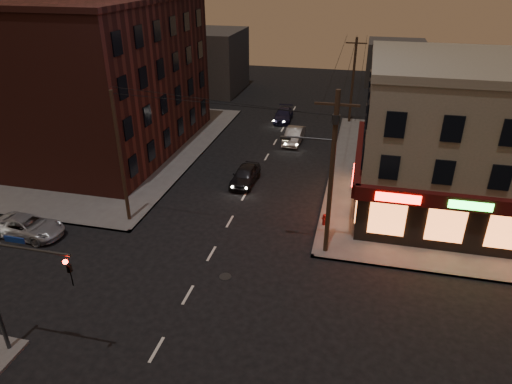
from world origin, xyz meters
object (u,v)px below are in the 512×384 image
(sedan_near, at_px, (245,175))
(sedan_far, at_px, (283,115))
(suv_cross, at_px, (28,227))
(fire_hydrant, at_px, (324,219))
(sedan_mid, at_px, (294,136))

(sedan_near, height_order, sedan_far, sedan_near)
(sedan_near, bearing_deg, suv_cross, -135.16)
(sedan_far, bearing_deg, fire_hydrant, -75.62)
(sedan_mid, distance_m, fire_hydrant, 16.08)
(sedan_near, relative_size, fire_hydrant, 5.32)
(sedan_mid, relative_size, fire_hydrant, 5.49)
(suv_cross, distance_m, fire_hydrant, 19.50)
(suv_cross, distance_m, sedan_near, 16.04)
(suv_cross, bearing_deg, sedan_near, -43.05)
(sedan_mid, height_order, fire_hydrant, sedan_mid)
(suv_cross, xyz_separation_m, sedan_mid, (14.08, 21.03, 0.07))
(suv_cross, relative_size, sedan_mid, 1.08)
(sedan_near, bearing_deg, fire_hydrant, -35.42)
(sedan_near, xyz_separation_m, fire_hydrant, (6.90, -5.28, -0.14))
(suv_cross, relative_size, fire_hydrant, 5.93)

